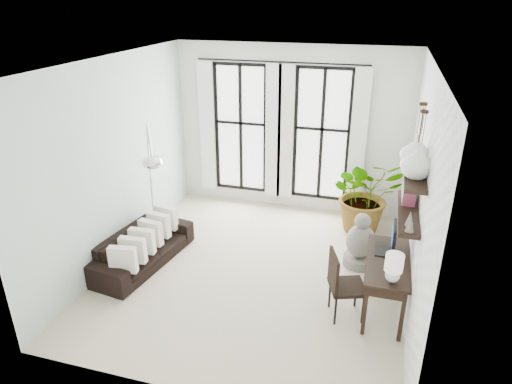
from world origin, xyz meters
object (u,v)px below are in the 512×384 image
at_px(arc_lamp, 150,156).
at_px(buddha, 360,244).
at_px(sofa, 142,248).
at_px(desk_chair, 341,281).
at_px(desk, 387,265).
at_px(plant, 366,194).

distance_m(arc_lamp, buddha, 3.56).
bearing_deg(sofa, desk_chair, -89.34).
height_order(desk, arc_lamp, arc_lamp).
height_order(sofa, desk_chair, desk_chair).
bearing_deg(sofa, plant, -48.50).
relative_size(sofa, arc_lamp, 0.85).
distance_m(desk, buddha, 1.21).
distance_m(plant, desk, 2.37).
xyz_separation_m(desk, arc_lamp, (-3.64, 0.53, 0.99)).
relative_size(plant, desk, 1.07).
relative_size(desk, buddha, 1.45).
distance_m(sofa, arc_lamp, 1.48).
relative_size(desk_chair, arc_lamp, 0.42).
xyz_separation_m(sofa, plant, (3.33, 2.15, 0.43)).
xyz_separation_m(desk_chair, buddha, (0.16, 1.36, -0.16)).
height_order(sofa, desk, desk).
distance_m(plant, desk_chair, 2.61).
bearing_deg(buddha, arc_lamp, -170.04).
bearing_deg(desk, buddha, 109.80).
height_order(desk, buddha, desk).
bearing_deg(sofa, desk, -84.21).
bearing_deg(desk, sofa, 177.18).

